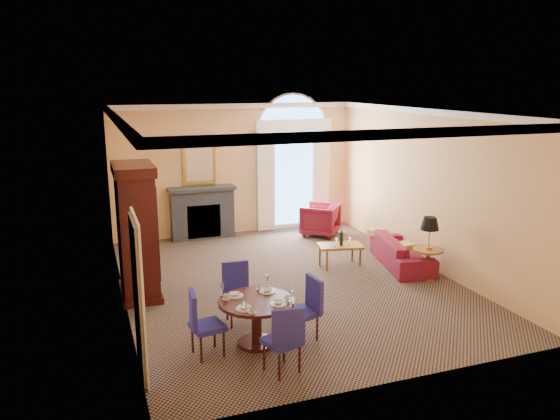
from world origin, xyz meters
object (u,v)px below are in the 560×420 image
object	(u,v)px
dining_table	(256,311)
side_table	(429,240)
coffee_table	(340,246)
armchair	(320,220)
armoire	(137,233)
sofa	(402,252)

from	to	relation	value
dining_table	side_table	bearing A→B (deg)	21.00
coffee_table	side_table	world-z (taller)	side_table
armchair	dining_table	bearing A→B (deg)	7.82
side_table	coffee_table	bearing A→B (deg)	136.33
armchair	coffee_table	xyz separation A→B (m)	(-0.55, -2.27, 0.04)
armoire	dining_table	distance (m)	2.95
armoire	dining_table	world-z (taller)	armoire
armoire	armchair	distance (m)	5.27
dining_table	sofa	size ratio (longest dim) A/B	0.55
coffee_table	side_table	size ratio (longest dim) A/B	0.82
armoire	sofa	distance (m)	5.34
dining_table	side_table	world-z (taller)	side_table
dining_table	armchair	xyz separation A→B (m)	(3.21, 4.99, -0.13)
dining_table	armchair	distance (m)	5.93
armoire	side_table	size ratio (longest dim) A/B	1.98
armchair	side_table	size ratio (longest dim) A/B	0.72
dining_table	coffee_table	bearing A→B (deg)	45.65
armchair	side_table	xyz separation A→B (m)	(0.72, -3.48, 0.37)
coffee_table	dining_table	bearing A→B (deg)	-122.46
sofa	armchair	distance (m)	2.75
coffee_table	sofa	bearing A→B (deg)	-5.91
dining_table	armchair	size ratio (longest dim) A/B	1.28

